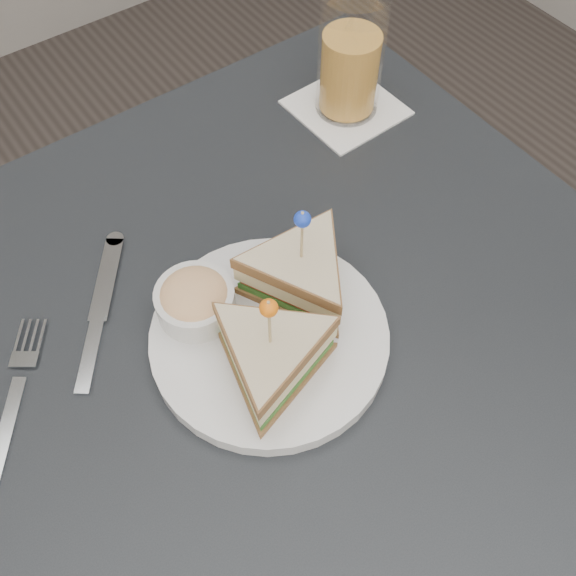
# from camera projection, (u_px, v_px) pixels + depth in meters

# --- Properties ---
(ground_plane) EXTENTS (3.50, 3.50, 0.00)m
(ground_plane) POSITION_uv_depth(u_px,v_px,m) (287.00, 513.00, 1.30)
(ground_plane) COLOR #3F3833
(table) EXTENTS (0.80, 0.80, 0.75)m
(table) POSITION_uv_depth(u_px,v_px,m) (286.00, 359.00, 0.74)
(table) COLOR black
(table) RESTS_ON ground
(plate_meal) EXTENTS (0.30, 0.29, 0.14)m
(plate_meal) POSITION_uv_depth(u_px,v_px,m) (273.00, 318.00, 0.64)
(plate_meal) COLOR silver
(plate_meal) RESTS_ON table
(cutlery_fork) EXTENTS (0.13, 0.17, 0.01)m
(cutlery_fork) POSITION_uv_depth(u_px,v_px,m) (16.00, 394.00, 0.63)
(cutlery_fork) COLOR silver
(cutlery_fork) RESTS_ON table
(cutlery_knife) EXTENTS (0.14, 0.17, 0.01)m
(cutlery_knife) POSITION_uv_depth(u_px,v_px,m) (99.00, 314.00, 0.68)
(cutlery_knife) COLOR silver
(cutlery_knife) RESTS_ON table
(drink_set) EXTENTS (0.14, 0.14, 0.17)m
(drink_set) POSITION_uv_depth(u_px,v_px,m) (350.00, 62.00, 0.81)
(drink_set) COLOR white
(drink_set) RESTS_ON table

